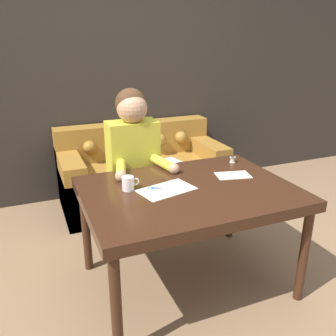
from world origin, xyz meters
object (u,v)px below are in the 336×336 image
Objects in this scene: thread_spool at (233,160)px; couch at (142,174)px; scissors at (157,188)px; mug at (128,183)px; dining_table at (189,198)px; person at (134,167)px.

couch is at bearing 109.62° from thread_spool.
scissors is 4.23× the size of thread_spool.
thread_spool reaches higher than scissors.
couch reaches higher than thread_spool.
couch is at bearing 76.13° from scissors.
mug reaches higher than couch.
dining_table is at bearing -95.70° from couch.
mug is at bearing 161.79° from dining_table.
mug is (-0.20, -0.54, 0.10)m from person.
person is 0.59m from scissors.
person is at bearing 104.54° from dining_table.
mug is at bearing -167.02° from thread_spool.
person is at bearing -112.20° from couch.
dining_table is at bearing -75.46° from person.
couch reaches higher than scissors.
couch is 0.91m from person.
couch is (0.14, 1.42, -0.36)m from dining_table.
dining_table is 11.90× the size of mug.
mug is at bearing -110.27° from person.
couch is 36.60× the size of thread_spool.
scissors is (-0.02, -0.59, 0.05)m from person.
thread_spool reaches higher than dining_table.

